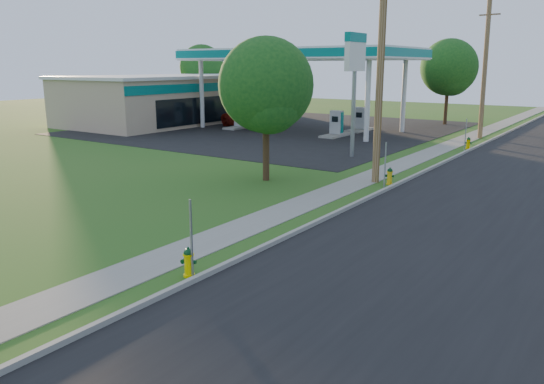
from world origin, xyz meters
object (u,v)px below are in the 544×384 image
at_px(price_pylon, 355,59).
at_px(car_red, 250,118).
at_px(fuel_pump_nw, 240,120).
at_px(hydrant_near, 189,262).
at_px(fuel_pump_sw, 268,116).
at_px(hydrant_far, 468,143).
at_px(fuel_pump_ne, 336,127).
at_px(utility_pole_mid, 380,69).
at_px(tree_verge, 267,89).
at_px(fuel_pump_se, 360,122).
at_px(utility_pole_far, 485,70).
at_px(tree_back, 202,69).
at_px(tree_lot, 450,69).
at_px(hydrant_mid, 390,176).

relative_size(price_pylon, car_red, 1.27).
relative_size(fuel_pump_nw, hydrant_near, 4.18).
height_order(fuel_pump_sw, car_red, fuel_pump_sw).
xyz_separation_m(hydrant_near, car_red, (-18.45, 26.92, 0.37)).
height_order(hydrant_far, car_red, car_red).
bearing_deg(fuel_pump_ne, utility_pole_mid, -55.60).
bearing_deg(tree_verge, fuel_pump_se, 103.55).
xyz_separation_m(utility_pole_far, fuel_pump_se, (-8.90, -1.00, -4.08)).
xyz_separation_m(tree_verge, tree_back, (-27.11, 25.85, 0.66)).
bearing_deg(tree_back, hydrant_near, -48.46).
distance_m(fuel_pump_nw, tree_verge, 20.95).
xyz_separation_m(fuel_pump_nw, tree_verge, (13.70, -15.49, 3.38)).
distance_m(fuel_pump_nw, hydrant_near, 31.81).
distance_m(utility_pole_far, tree_lot, 9.13).
height_order(tree_back, hydrant_mid, tree_back).
distance_m(utility_pole_far, fuel_pump_nw, 19.03).
bearing_deg(price_pylon, tree_lot, 92.44).
distance_m(utility_pole_mid, hydrant_mid, 4.63).
distance_m(fuel_pump_nw, car_red, 1.14).
bearing_deg(price_pylon, hydrant_far, 55.90).
xyz_separation_m(fuel_pump_nw, hydrant_mid, (18.60, -13.06, -0.35)).
distance_m(tree_verge, tree_lot, 28.29).
bearing_deg(tree_back, hydrant_far, -18.91).
relative_size(fuel_pump_nw, car_red, 0.59).
xyz_separation_m(hydrant_near, hydrant_mid, (-0.02, 12.73, -0.00)).
bearing_deg(tree_verge, car_red, 129.16).
relative_size(tree_verge, hydrant_mid, 8.37).
bearing_deg(fuel_pump_ne, fuel_pump_se, 90.00).
bearing_deg(hydrant_far, fuel_pump_ne, 176.28).
relative_size(fuel_pump_sw, hydrant_far, 4.20).
bearing_deg(fuel_pump_se, hydrant_near, -72.11).
xyz_separation_m(tree_verge, hydrant_mid, (4.90, 2.43, -3.73)).
relative_size(fuel_pump_sw, car_red, 0.59).
bearing_deg(hydrant_far, utility_pole_mid, -93.48).
bearing_deg(fuel_pump_ne, price_pylon, -56.31).
bearing_deg(tree_verge, price_pylon, 87.83).
bearing_deg(fuel_pump_se, fuel_pump_nw, -156.04).
distance_m(utility_pole_far, fuel_pump_ne, 10.99).
xyz_separation_m(fuel_pump_sw, tree_back, (-13.41, 6.36, 4.05)).
bearing_deg(fuel_pump_ne, car_red, 172.72).
relative_size(utility_pole_mid, tree_verge, 1.54).
xyz_separation_m(utility_pole_mid, hydrant_near, (0.72, -12.79, -4.58)).
xyz_separation_m(fuel_pump_sw, hydrant_far, (18.65, -4.63, -0.35)).
height_order(fuel_pump_se, car_red, fuel_pump_se).
distance_m(fuel_pump_se, price_pylon, 13.40).
bearing_deg(price_pylon, utility_pole_mid, -54.66).
distance_m(tree_back, hydrant_mid, 39.90).
xyz_separation_m(utility_pole_far, price_pylon, (-3.90, -12.50, 0.63)).
distance_m(utility_pole_far, hydrant_far, 7.20).
xyz_separation_m(hydrant_mid, car_red, (-18.43, 14.19, 0.38)).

